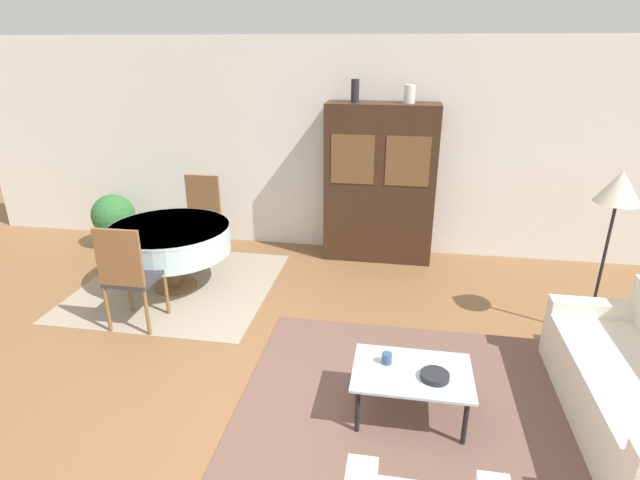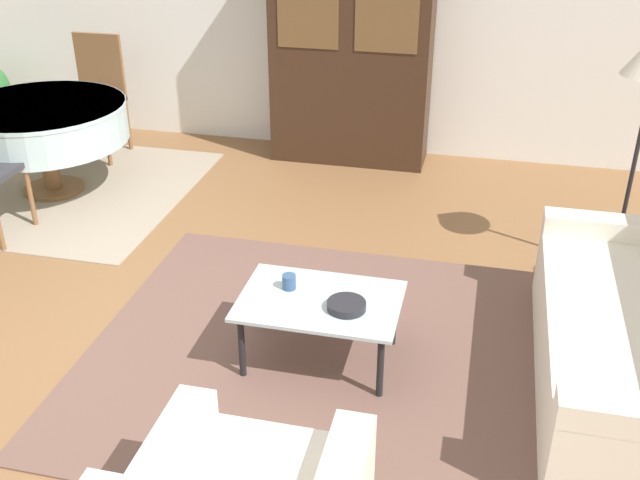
% 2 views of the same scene
% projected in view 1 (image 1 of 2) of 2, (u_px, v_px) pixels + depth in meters
% --- Properties ---
extents(ground_plane, '(14.00, 14.00, 0.00)m').
position_uv_depth(ground_plane, '(260.00, 432.00, 3.56)').
color(ground_plane, brown).
extents(wall_back, '(10.00, 0.06, 2.70)m').
position_uv_depth(wall_back, '(334.00, 148.00, 6.40)').
color(wall_back, white).
rests_on(wall_back, ground_plane).
extents(area_rug, '(2.60, 2.36, 0.01)m').
position_uv_depth(area_rug, '(409.00, 410.00, 3.78)').
color(area_rug, brown).
rests_on(area_rug, ground_plane).
extents(dining_rug, '(2.12, 2.09, 0.01)m').
position_uv_depth(dining_rug, '(178.00, 286.00, 5.72)').
color(dining_rug, gray).
rests_on(dining_rug, ground_plane).
extents(coffee_table, '(0.85, 0.58, 0.38)m').
position_uv_depth(coffee_table, '(412.00, 376.00, 3.60)').
color(coffee_table, black).
rests_on(coffee_table, area_rug).
extents(display_cabinet, '(1.34, 0.47, 1.95)m').
position_uv_depth(display_cabinet, '(380.00, 184.00, 6.18)').
color(display_cabinet, '#382316').
rests_on(display_cabinet, ground_plane).
extents(dining_table, '(1.32, 1.32, 0.72)m').
position_uv_depth(dining_table, '(170.00, 239.00, 5.49)').
color(dining_table, brown).
rests_on(dining_table, dining_rug).
extents(dining_chair_near, '(0.44, 0.44, 1.05)m').
position_uv_depth(dining_chair_near, '(128.00, 272.00, 4.67)').
color(dining_chair_near, brown).
rests_on(dining_chair_near, dining_rug).
extents(dining_chair_far, '(0.44, 0.44, 1.05)m').
position_uv_depth(dining_chair_far, '(201.00, 213.00, 6.30)').
color(dining_chair_far, brown).
rests_on(dining_chair_far, dining_rug).
extents(floor_lamp, '(0.38, 0.38, 1.59)m').
position_uv_depth(floor_lamp, '(618.00, 196.00, 4.28)').
color(floor_lamp, black).
rests_on(floor_lamp, ground_plane).
extents(cup, '(0.07, 0.07, 0.08)m').
position_uv_depth(cup, '(387.00, 358.00, 3.66)').
color(cup, '#33517A').
rests_on(cup, coffee_table).
extents(bowl, '(0.20, 0.20, 0.04)m').
position_uv_depth(bowl, '(435.00, 376.00, 3.50)').
color(bowl, '#232328').
rests_on(bowl, coffee_table).
extents(vase_tall, '(0.10, 0.10, 0.26)m').
position_uv_depth(vase_tall, '(355.00, 91.00, 5.83)').
color(vase_tall, '#232328').
rests_on(vase_tall, display_cabinet).
extents(vase_short, '(0.13, 0.13, 0.20)m').
position_uv_depth(vase_short, '(410.00, 94.00, 5.74)').
color(vase_short, white).
rests_on(vase_short, display_cabinet).
extents(potted_plant, '(0.56, 0.56, 0.73)m').
position_uv_depth(potted_plant, '(114.00, 217.00, 6.69)').
color(potted_plant, beige).
rests_on(potted_plant, ground_plane).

